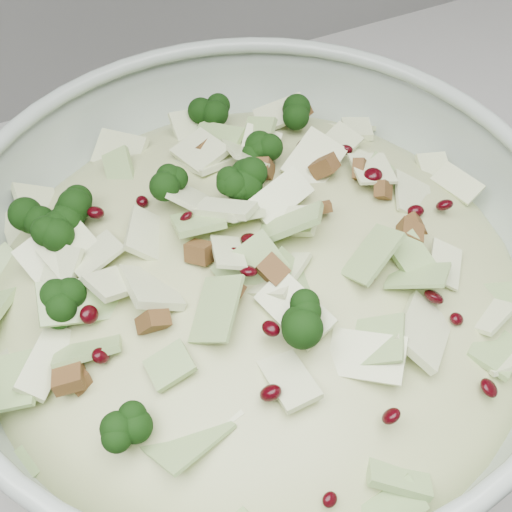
{
  "coord_description": "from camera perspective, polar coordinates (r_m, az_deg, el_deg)",
  "views": [
    {
      "loc": [
        0.56,
        1.34,
        1.39
      ],
      "look_at": [
        0.68,
        1.61,
        1.02
      ],
      "focal_mm": 50.0,
      "sensor_mm": 36.0,
      "label": 1
    }
  ],
  "objects": [
    {
      "name": "mixing_bowl",
      "position": [
        0.49,
        0.08,
        -3.62
      ],
      "size": [
        0.5,
        0.5,
        0.16
      ],
      "rotation": [
        0.0,
        0.0,
        0.28
      ],
      "color": "#A2B2A6",
      "rests_on": "counter"
    },
    {
      "name": "salad",
      "position": [
        0.47,
        0.08,
        -1.78
      ],
      "size": [
        0.38,
        0.38,
        0.16
      ],
      "rotation": [
        0.0,
        0.0,
        0.02
      ],
      "color": "beige",
      "rests_on": "mixing_bowl"
    }
  ]
}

